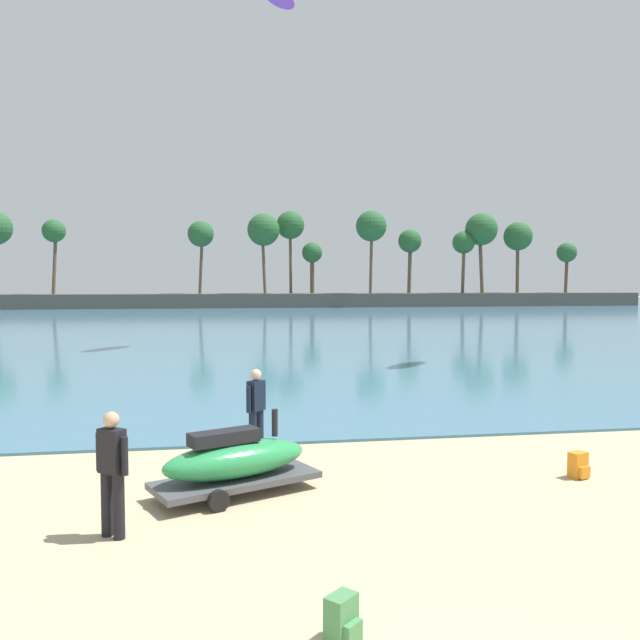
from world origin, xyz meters
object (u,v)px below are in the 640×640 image
at_px(person_rigging_by_gear, 112,470).
at_px(backpack_by_trailer, 579,466).
at_px(watercraft_on_trailer, 235,462).
at_px(person_at_waterline, 256,409).
at_px(backpack_near_kite, 343,620).

relative_size(person_rigging_by_gear, backpack_by_trailer, 3.78).
bearing_deg(watercraft_on_trailer, person_at_waterline, 78.14).
distance_m(person_rigging_by_gear, backpack_near_kite, 3.89).
distance_m(backpack_near_kite, backpack_by_trailer, 6.59).
height_order(watercraft_on_trailer, person_rigging_by_gear, person_rigging_by_gear).
distance_m(watercraft_on_trailer, person_at_waterline, 2.42).
bearing_deg(backpack_near_kite, backpack_by_trailer, 40.93).
distance_m(person_rigging_by_gear, backpack_by_trailer, 7.62).
distance_m(watercraft_on_trailer, backpack_near_kite, 4.48).
xyz_separation_m(person_rigging_by_gear, backpack_by_trailer, (7.46, 1.39, -0.69)).
relative_size(watercraft_on_trailer, person_at_waterline, 1.67).
relative_size(person_rigging_by_gear, backpack_near_kite, 3.78).
relative_size(person_rigging_by_gear, person_at_waterline, 1.00).
distance_m(person_at_waterline, backpack_near_kite, 6.78).
bearing_deg(person_at_waterline, person_rigging_by_gear, -119.22).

